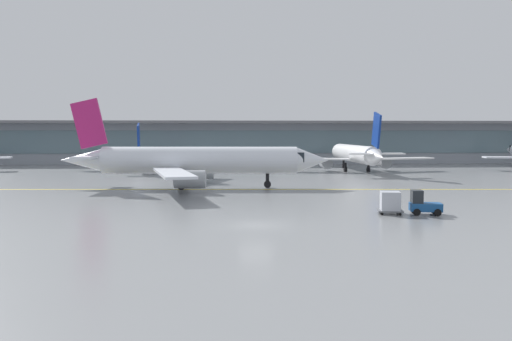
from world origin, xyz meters
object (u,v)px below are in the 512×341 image
(gate_airplane_2, at_px, (355,154))
(taxiing_regional_jet, at_px, (196,161))
(gate_airplane_1, at_px, (143,156))
(baggage_tug, at_px, (423,204))
(cargo_dolly_lead, at_px, (390,202))

(gate_airplane_2, relative_size, taxiing_regional_jet, 0.91)
(gate_airplane_2, bearing_deg, taxiing_regional_jet, 133.36)
(gate_airplane_1, distance_m, baggage_tug, 62.60)
(taxiing_regional_jet, distance_m, cargo_dolly_lead, 28.69)
(taxiing_regional_jet, xyz_separation_m, cargo_dolly_lead, (18.06, -22.16, -2.35))
(cargo_dolly_lead, bearing_deg, taxiing_regional_jet, 138.44)
(gate_airplane_1, height_order, gate_airplane_2, gate_airplane_2)
(gate_airplane_2, distance_m, taxiing_regional_jet, 38.27)
(gate_airplane_1, xyz_separation_m, baggage_tug, (32.55, -53.45, -1.69))
(taxiing_regional_jet, relative_size, baggage_tug, 12.26)
(taxiing_regional_jet, bearing_deg, gate_airplane_2, 47.95)
(taxiing_regional_jet, height_order, baggage_tug, taxiing_regional_jet)
(gate_airplane_1, height_order, cargo_dolly_lead, gate_airplane_1)
(gate_airplane_1, distance_m, taxiing_regional_jet, 33.03)
(gate_airplane_1, bearing_deg, gate_airplane_2, -100.87)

